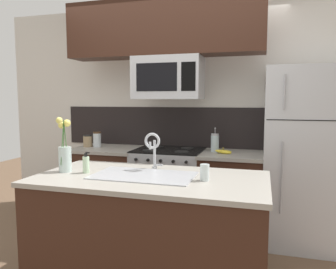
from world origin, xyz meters
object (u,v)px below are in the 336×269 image
Objects in this scene: french_press at (215,143)px; drinking_glass at (205,172)px; storage_jar_tall at (88,141)px; stove_range at (169,189)px; storage_jar_medium at (97,139)px; microwave at (168,78)px; sink_faucet at (153,146)px; dish_soap_bottle at (86,164)px; flower_vase at (65,155)px; banana_bunch at (223,152)px; refrigerator at (306,157)px.

french_press is 2.28× the size of drinking_glass.
french_press reaches higher than storage_jar_tall.
storage_jar_medium is (-0.91, 0.02, 0.54)m from stove_range.
microwave is 2.43× the size of sink_faucet.
dish_soap_bottle is 0.19m from flower_vase.
storage_jar_tall is 1.23× the size of drinking_glass.
banana_bunch is 0.18m from french_press.
french_press reaches higher than banana_bunch.
sink_faucet reaches higher than storage_jar_medium.
banana_bunch is at bearing -3.63° from microwave.
dish_soap_bottle is at bearing -143.41° from refrigerator.
sink_faucet is (1.07, -1.05, 0.11)m from storage_jar_medium.
storage_jar_tall is at bearing 142.41° from drinking_glass.
storage_jar_tall is at bearing 178.20° from microwave.
flower_vase is at bearing -158.56° from sink_faucet.
stove_range is 5.64× the size of dish_soap_bottle.
sink_faucet is (-0.45, -0.97, 0.18)m from banana_bunch.
storage_jar_tall is 0.12m from storage_jar_medium.
drinking_glass is at bearing -37.59° from storage_jar_tall.
refrigerator is at bearing 0.20° from storage_jar_tall.
drinking_glass is at bearing -26.58° from sink_faucet.
banana_bunch is 1.53m from dish_soap_bottle.
french_press is 1.57m from dish_soap_bottle.
dish_soap_bottle is at bearing 2.87° from flower_vase.
flower_vase reaches higher than storage_jar_tall.
refrigerator is 0.94m from french_press.
stove_range is at bearing -173.27° from french_press.
flower_vase is (-0.65, -0.25, -0.06)m from sink_faucet.
microwave is (0.00, -0.02, 1.25)m from stove_range.
microwave is 1.70× the size of flower_vase.
banana_bunch is 1.09m from sink_faucet.
sink_faucet is at bearing 21.44° from flower_vase.
storage_jar_medium is 1.51m from sink_faucet.
flower_vase is (-1.11, -0.02, 0.08)m from drinking_glass.
storage_jar_tall is at bearing 112.73° from flower_vase.
storage_jar_tall is at bearing -179.80° from refrigerator.
drinking_glass is at bearing -63.33° from microwave.
french_press is (0.51, 0.08, -0.71)m from microwave.
microwave is 2.79× the size of french_press.
refrigerator is 10.90× the size of dish_soap_bottle.
sink_faucet is 1.85× the size of dish_soap_bottle.
dish_soap_bottle is at bearing -121.40° from french_press.
banana_bunch is (0.61, -0.04, -0.78)m from microwave.
stove_range is 3.48× the size of french_press.
french_press is 1.62× the size of dish_soap_bottle.
french_press is 1.68m from flower_vase.
flower_vase reaches higher than drinking_glass.
storage_jar_medium is (-0.91, 0.04, -0.71)m from microwave.
dish_soap_bottle is (-1.75, -1.30, 0.08)m from refrigerator.
stove_range is 0.75m from french_press.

